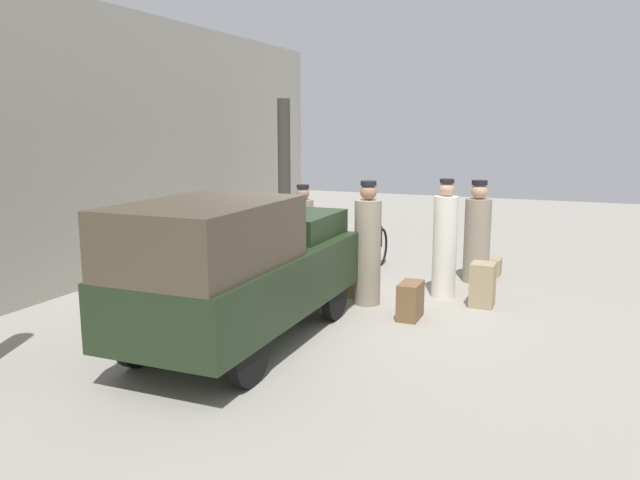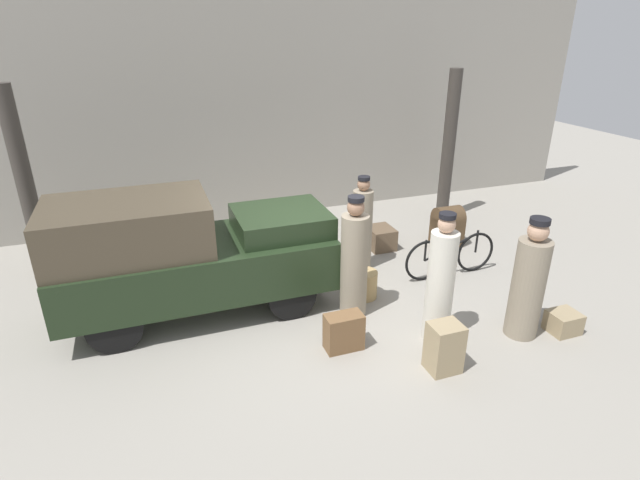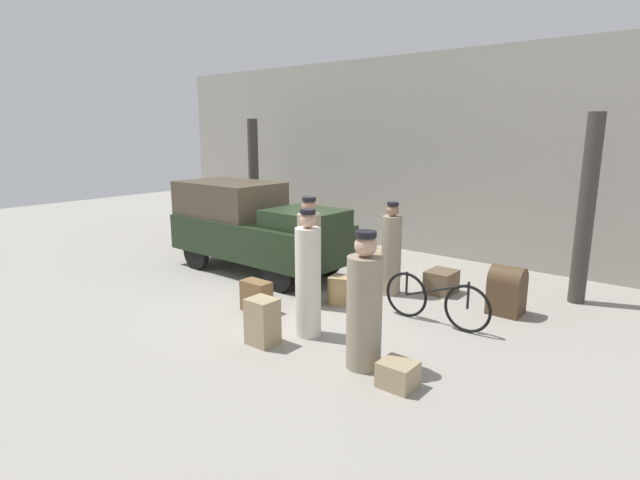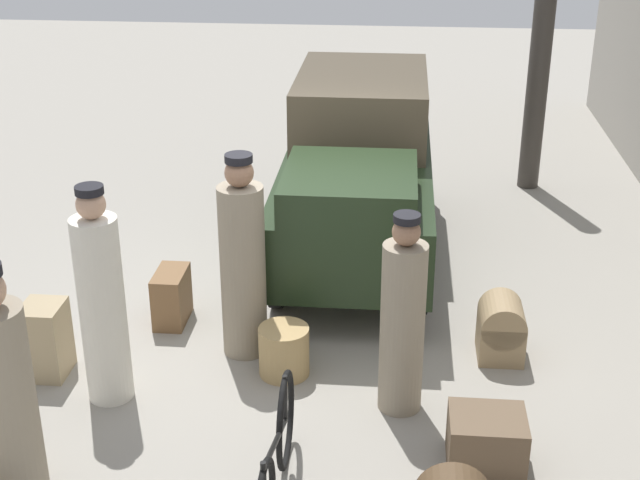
% 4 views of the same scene
% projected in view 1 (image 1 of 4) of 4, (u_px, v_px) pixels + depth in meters
% --- Properties ---
extents(ground_plane, '(30.00, 30.00, 0.00)m').
position_uv_depth(ground_plane, '(328.00, 309.00, 8.83)').
color(ground_plane, gray).
extents(station_building_facade, '(16.00, 0.15, 4.50)m').
position_uv_depth(station_building_facade, '(91.00, 145.00, 9.95)').
color(station_building_facade, gray).
rests_on(station_building_facade, ground).
extents(canopy_pillar_right, '(0.26, 0.26, 3.11)m').
position_uv_depth(canopy_pillar_right, '(284.00, 175.00, 13.01)').
color(canopy_pillar_right, '#38332D').
rests_on(canopy_pillar_right, ground).
extents(truck, '(3.80, 1.52, 1.78)m').
position_uv_depth(truck, '(239.00, 266.00, 7.25)').
color(truck, black).
rests_on(truck, ground).
extents(bicycle, '(1.69, 0.04, 0.75)m').
position_uv_depth(bicycle, '(373.00, 251.00, 11.06)').
color(bicycle, black).
rests_on(bicycle, ground).
extents(wicker_basket, '(0.42, 0.42, 0.43)m').
position_uv_depth(wicker_basket, '(350.00, 282.00, 9.53)').
color(wicker_basket, tan).
rests_on(wicker_basket, ground).
extents(porter_standing_middle, '(0.36, 0.36, 1.79)m').
position_uv_depth(porter_standing_middle, '(445.00, 243.00, 9.33)').
color(porter_standing_middle, silver).
rests_on(porter_standing_middle, ground).
extents(porter_with_bicycle, '(0.38, 0.38, 1.79)m').
position_uv_depth(porter_with_bicycle, '(368.00, 248.00, 8.96)').
color(porter_with_bicycle, gray).
rests_on(porter_with_bicycle, ground).
extents(porter_lifting_near_truck, '(0.43, 0.43, 1.69)m').
position_uv_depth(porter_lifting_near_truck, '(477.00, 236.00, 10.26)').
color(porter_lifting_near_truck, gray).
rests_on(porter_lifting_near_truck, ground).
extents(porter_carrying_trunk, '(0.34, 0.34, 1.63)m').
position_uv_depth(porter_carrying_trunk, '(303.00, 239.00, 10.15)').
color(porter_carrying_trunk, gray).
rests_on(porter_carrying_trunk, ground).
extents(trunk_wicker_pale, '(0.46, 0.54, 0.40)m').
position_uv_depth(trunk_wicker_pale, '(287.00, 260.00, 11.08)').
color(trunk_wicker_pale, brown).
rests_on(trunk_wicker_pale, ground).
extents(trunk_large_brown, '(0.39, 0.33, 0.63)m').
position_uv_depth(trunk_large_brown, '(483.00, 285.00, 8.93)').
color(trunk_large_brown, '#9E8966').
rests_on(trunk_large_brown, ground).
extents(suitcase_tan_flat, '(0.44, 0.38, 0.55)m').
position_uv_depth(suitcase_tan_flat, '(232.00, 274.00, 9.79)').
color(suitcase_tan_flat, '#937A56').
rests_on(suitcase_tan_flat, ground).
extents(suitcase_black_upright, '(0.39, 0.36, 0.29)m').
position_uv_depth(suitcase_black_upright, '(490.00, 266.00, 10.84)').
color(suitcase_black_upright, '#9E8966').
rests_on(suitcase_black_upright, ground).
extents(trunk_barrel_dark, '(0.50, 0.45, 0.77)m').
position_uv_depth(trunk_barrel_dark, '(329.00, 239.00, 12.07)').
color(trunk_barrel_dark, '#4C3823').
rests_on(trunk_barrel_dark, ground).
extents(trunk_umber_medium, '(0.49, 0.27, 0.50)m').
position_uv_depth(trunk_umber_medium, '(410.00, 301.00, 8.37)').
color(trunk_umber_medium, brown).
rests_on(trunk_umber_medium, ground).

